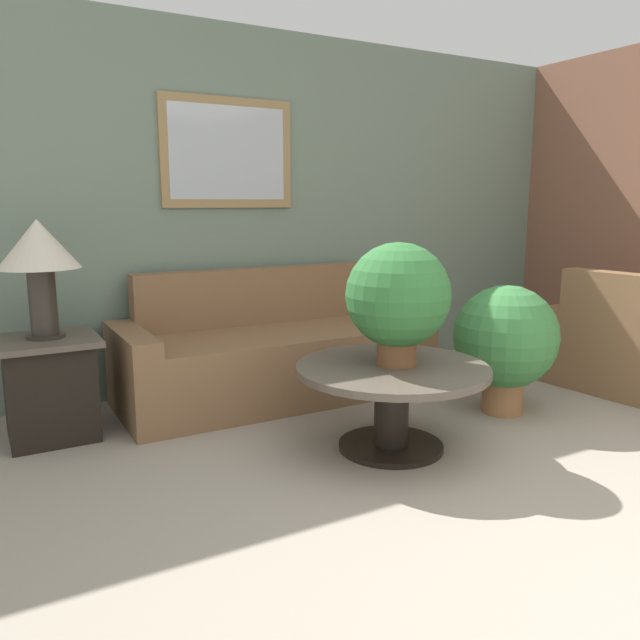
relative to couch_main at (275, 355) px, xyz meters
The scene contains 9 objects.
ground_plane 2.62m from the couch_main, 83.88° to the right, with size 20.00×20.00×0.00m, color gray.
wall_back 1.15m from the couch_main, 61.18° to the left, with size 7.32×0.09×2.60m.
couch_main is the anchor object (origin of this frame).
armchair 2.64m from the couch_main, 25.27° to the right, with size 0.98×1.13×0.89m.
coffee_table 1.22m from the couch_main, 83.29° to the right, with size 1.06×1.06×0.48m.
side_table 1.49m from the couch_main, behind, with size 0.56×0.56×0.60m.
table_lamp 1.68m from the couch_main, behind, with size 0.45×0.45×0.67m.
potted_plant_on_table 1.34m from the couch_main, 81.78° to the right, with size 0.57×0.57×0.67m.
potted_plant_floor 1.57m from the couch_main, 42.75° to the right, with size 0.67×0.67×0.84m.
Camera 1 is at (-2.10, -1.32, 1.36)m, focal length 35.00 mm.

